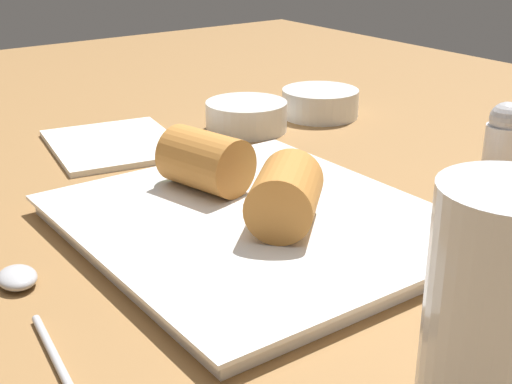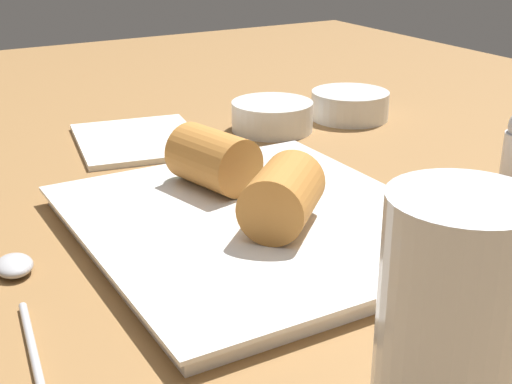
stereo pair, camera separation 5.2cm
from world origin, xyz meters
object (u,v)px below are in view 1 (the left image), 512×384
Objects in this scene: napkin at (115,144)px; salt_shaker at (503,147)px; serving_plate at (256,225)px; dipping_bowl_near at (246,115)px; drinking_glass at (498,314)px; dipping_bowl_far at (320,102)px; spoon at (26,296)px.

salt_shaker reaches higher than napkin.
serving_plate is 1.71× the size of napkin.
dipping_bowl_near is (-22.53, 15.06, 1.00)cm from serving_plate.
serving_plate is 3.15× the size of dipping_bowl_near.
drinking_glass is at bearing -54.76° from salt_shaker.
dipping_bowl_far is 48.20cm from spoon.
drinking_glass is at bearing -32.55° from dipping_bowl_far.
drinking_glass reaches higher than napkin.
serving_plate is 2.30× the size of drinking_glass.
dipping_bowl_far reaches higher than serving_plate.
spoon is 31.20cm from napkin.
salt_shaker reaches higher than dipping_bowl_near.
napkin is at bearing 174.88° from drinking_glass.
dipping_bowl_near is at bearing -92.55° from dipping_bowl_far.
spoon is (-0.30, -17.61, -0.26)cm from serving_plate.
salt_shaker is at bearing 125.24° from drinking_glass.
salt_shaker is (27.03, -2.65, 2.15)cm from dipping_bowl_far.
dipping_bowl_near is at bearing 157.75° from drinking_glass.
spoon is 28.28cm from drinking_glass.
drinking_glass is (24.06, 13.73, 5.65)cm from spoon.
napkin is 37.99cm from salt_shaker.
dipping_bowl_near reaches higher than serving_plate.
dipping_bowl_far is at bearing 87.45° from dipping_bowl_near.
serving_plate is 1.56× the size of spoon.
spoon is 1.10× the size of napkin.
dipping_bowl_far is 0.50× the size of spoon.
drinking_glass is (49.43, -4.43, 5.84)cm from napkin.
spoon is 1.48× the size of drinking_glass.
serving_plate is at bearing 89.01° from spoon.
spoon is (22.23, -32.67, -1.26)cm from dipping_bowl_near.
drinking_glass is (45.83, -29.26, 4.38)cm from dipping_bowl_far.
dipping_bowl_near reaches higher than spoon.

